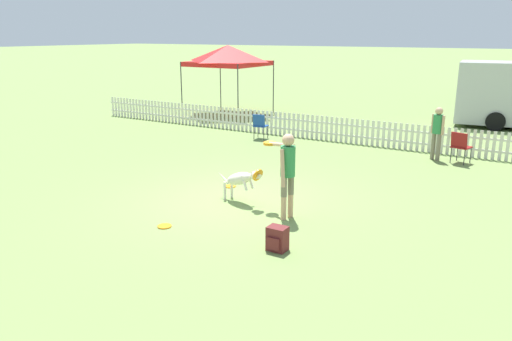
{
  "coord_description": "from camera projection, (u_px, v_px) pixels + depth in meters",
  "views": [
    {
      "loc": [
        5.57,
        -8.46,
        3.45
      ],
      "look_at": [
        0.57,
        -0.23,
        0.79
      ],
      "focal_mm": 35.0,
      "sensor_mm": 36.0,
      "label": 1
    }
  ],
  "objects": [
    {
      "name": "frisbee_near_dog",
      "position": [
        230.0,
        186.0,
        11.58
      ],
      "size": [
        0.26,
        0.26,
        0.02
      ],
      "color": "orange",
      "rests_on": "ground_plane"
    },
    {
      "name": "leaping_dog",
      "position": [
        241.0,
        179.0,
        10.36
      ],
      "size": [
        1.29,
        0.5,
        0.83
      ],
      "rotation": [
        0.0,
        0.0,
        -1.81
      ],
      "color": "beige",
      "rests_on": "ground_plane"
    },
    {
      "name": "folding_chair_center",
      "position": [
        260.0,
        124.0,
        16.66
      ],
      "size": [
        0.48,
        0.5,
        0.85
      ],
      "rotation": [
        0.0,
        0.0,
        3.29
      ],
      "color": "#333338",
      "rests_on": "ground_plane"
    },
    {
      "name": "frisbee_near_handler",
      "position": [
        165.0,
        226.0,
        9.19
      ],
      "size": [
        0.26,
        0.26,
        0.02
      ],
      "color": "orange",
      "rests_on": "ground_plane"
    },
    {
      "name": "backpack_on_grass",
      "position": [
        277.0,
        239.0,
        8.15
      ],
      "size": [
        0.32,
        0.28,
        0.41
      ],
      "color": "maroon",
      "rests_on": "ground_plane"
    },
    {
      "name": "picket_fence",
      "position": [
        352.0,
        131.0,
        16.04
      ],
      "size": [
        21.82,
        0.04,
        0.81
      ],
      "color": "silver",
      "rests_on": "ground_plane"
    },
    {
      "name": "spectator_standing",
      "position": [
        437.0,
        129.0,
        13.81
      ],
      "size": [
        0.38,
        0.27,
        1.49
      ],
      "rotation": [
        0.0,
        0.0,
        2.68
      ],
      "color": "#7A705B",
      "rests_on": "ground_plane"
    },
    {
      "name": "handler_person",
      "position": [
        287.0,
        166.0,
        9.38
      ],
      "size": [
        0.92,
        0.84,
        1.66
      ],
      "rotation": [
        0.0,
        0.0,
        1.33
      ],
      "color": "tan",
      "rests_on": "ground_plane"
    },
    {
      "name": "canopy_tent_main",
      "position": [
        228.0,
        56.0,
        21.38
      ],
      "size": [
        2.93,
        2.93,
        2.96
      ],
      "color": "#333338",
      "rests_on": "ground_plane"
    },
    {
      "name": "ground_plane",
      "position": [
        239.0,
        200.0,
        10.67
      ],
      "size": [
        240.0,
        240.0,
        0.0
      ],
      "primitive_type": "plane",
      "color": "olive"
    },
    {
      "name": "folding_chair_blue_left",
      "position": [
        460.0,
        145.0,
        13.51
      ],
      "size": [
        0.55,
        0.57,
        0.88
      ],
      "rotation": [
        0.0,
        0.0,
        2.87
      ],
      "color": "#333338",
      "rests_on": "ground_plane"
    },
    {
      "name": "equipment_trailer",
      "position": [
        512.0,
        93.0,
        18.66
      ],
      "size": [
        4.71,
        2.58,
        2.41
      ],
      "rotation": [
        0.0,
        0.0,
        0.12
      ],
      "color": "#B7B7B7",
      "rests_on": "ground_plane"
    }
  ]
}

